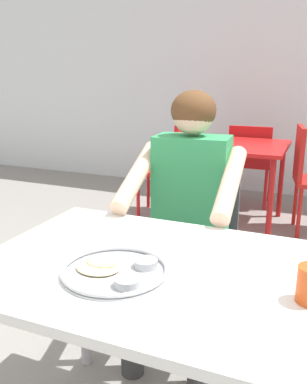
# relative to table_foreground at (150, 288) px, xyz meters

# --- Properties ---
(back_wall) EXTENTS (12.00, 0.12, 3.40)m
(back_wall) POSITION_rel_table_foreground_xyz_m (-0.10, 3.64, 1.06)
(back_wall) COLOR silver
(back_wall) RESTS_ON ground
(table_foreground) EXTENTS (1.04, 0.76, 0.73)m
(table_foreground) POSITION_rel_table_foreground_xyz_m (0.00, 0.00, 0.00)
(table_foreground) COLOR white
(table_foreground) RESTS_ON ground
(thali_tray) EXTENTS (0.31, 0.31, 0.03)m
(thali_tray) POSITION_rel_table_foreground_xyz_m (-0.06, -0.10, 0.09)
(thali_tray) COLOR #B7BABF
(thali_tray) RESTS_ON table_foreground
(chair_foreground) EXTENTS (0.43, 0.45, 0.87)m
(chair_foreground) POSITION_rel_table_foreground_xyz_m (-0.12, 0.89, -0.15)
(chair_foreground) COLOR #3F3F44
(chair_foreground) RESTS_ON ground
(diner_foreground) EXTENTS (0.52, 0.57, 1.21)m
(diner_foreground) POSITION_rel_table_foreground_xyz_m (-0.11, 0.66, 0.07)
(diner_foreground) COLOR #3C3C3C
(diner_foreground) RESTS_ON ground
(table_background_red) EXTENTS (0.82, 0.83, 0.71)m
(table_background_red) POSITION_rel_table_foreground_xyz_m (-0.24, 2.42, -0.02)
(table_background_red) COLOR red
(table_background_red) RESTS_ON ground
(chair_red_left) EXTENTS (0.46, 0.45, 0.86)m
(chair_red_left) POSITION_rel_table_foreground_xyz_m (-0.86, 2.42, -0.15)
(chair_red_left) COLOR red
(chair_red_left) RESTS_ON ground
(chair_red_far) EXTENTS (0.43, 0.42, 0.81)m
(chair_red_far) POSITION_rel_table_foreground_xyz_m (-0.21, 3.01, -0.16)
(chair_red_far) COLOR red
(chair_red_far) RESTS_ON ground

